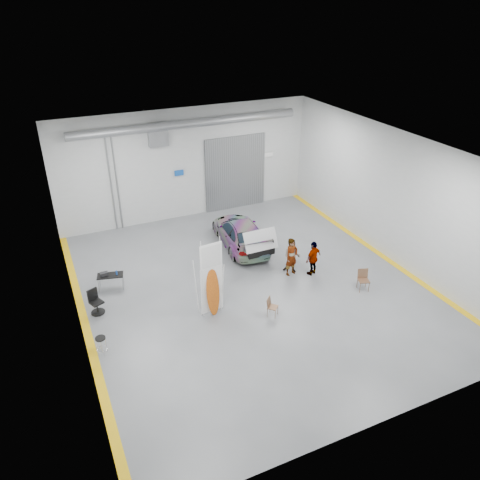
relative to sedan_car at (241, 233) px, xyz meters
name	(u,v)px	position (x,y,z in m)	size (l,w,h in m)	color
ground	(251,287)	(-1.14, -3.59, -0.68)	(16.00, 16.00, 0.00)	slate
room_shell	(235,179)	(-0.90, -1.37, 3.40)	(14.02, 16.18, 6.01)	#B3B5B7
sedan_car	(241,233)	(0.00, 0.00, 0.00)	(1.92, 4.70, 1.36)	silver
person_a	(292,257)	(0.92, -3.38, 0.20)	(0.64, 0.42, 1.76)	#956151
person_b	(292,256)	(1.05, -3.21, 0.10)	(0.76, 0.58, 1.56)	slate
person_c	(313,258)	(1.80, -3.78, 0.13)	(0.94, 0.39, 1.62)	olive
surfboard_display	(212,285)	(-3.33, -4.66, 0.65)	(0.93, 0.31, 3.29)	white
folding_chair_near	(273,310)	(-1.25, -5.73, -0.44)	(0.52, 0.58, 0.78)	brown
folding_chair_far	(363,284)	(3.05, -5.74, -0.40)	(0.55, 0.58, 0.92)	brown
shop_stool	(102,346)	(-7.66, -5.24, -0.32)	(0.37, 0.37, 0.73)	black
work_table	(109,275)	(-6.64, -1.24, -0.01)	(1.16, 0.78, 0.87)	gray
office_chair	(96,303)	(-7.41, -2.69, -0.24)	(0.58, 0.61, 1.01)	black
trunk_lid	(260,238)	(0.00, -2.10, 0.70)	(1.59, 0.97, 0.04)	silver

